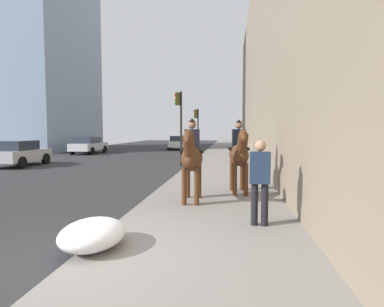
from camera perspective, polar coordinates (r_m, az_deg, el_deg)
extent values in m
cube|color=gray|center=(4.95, 1.07, -19.17)|extent=(120.00, 3.79, 0.12)
cube|color=#7A8EA8|center=(39.43, -26.50, 20.97)|extent=(12.00, 10.00, 27.48)
ellipsoid|color=#4C2B16|center=(8.61, 0.00, -0.86)|extent=(1.52, 0.61, 0.66)
cylinder|color=#4C2B16|center=(8.24, 0.83, -5.81)|extent=(0.13, 0.13, 0.95)
cylinder|color=#4C2B16|center=(8.27, -1.39, -5.78)|extent=(0.13, 0.13, 0.95)
cylinder|color=#4C2B16|center=(9.13, 1.25, -4.84)|extent=(0.13, 0.13, 0.95)
cylinder|color=#4C2B16|center=(9.15, -0.75, -4.82)|extent=(0.13, 0.13, 0.95)
cylinder|color=#4C2B16|center=(7.82, -0.51, 1.20)|extent=(0.64, 0.30, 0.68)
ellipsoid|color=#4C2B16|center=(7.61, -0.66, 2.99)|extent=(0.63, 0.24, 0.49)
cylinder|color=black|center=(9.33, 0.39, -1.09)|extent=(0.28, 0.11, 0.55)
cube|color=black|center=(8.65, 0.03, 0.37)|extent=(0.46, 0.61, 0.08)
cube|color=black|center=(8.63, 0.03, 2.46)|extent=(0.29, 0.39, 0.55)
sphere|color=#8C664C|center=(8.63, 0.03, 5.08)|extent=(0.22, 0.22, 0.22)
cone|color=black|center=(8.63, 0.03, 5.87)|extent=(0.21, 0.21, 0.10)
ellipsoid|color=#4C2B16|center=(9.85, 8.20, -0.23)|extent=(1.55, 0.70, 0.66)
cylinder|color=#4C2B16|center=(9.51, 9.45, -4.52)|extent=(0.13, 0.13, 0.96)
cylinder|color=#4C2B16|center=(9.47, 7.52, -4.53)|extent=(0.13, 0.13, 0.96)
cylinder|color=#4C2B16|center=(10.39, 8.75, -3.78)|extent=(0.13, 0.13, 0.96)
cylinder|color=#4C2B16|center=(10.35, 6.99, -3.79)|extent=(0.13, 0.13, 0.96)
cylinder|color=#4C2B16|center=(9.07, 8.81, 1.59)|extent=(0.66, 0.34, 0.68)
ellipsoid|color=#4C2B16|center=(8.85, 9.00, 3.14)|extent=(0.64, 0.28, 0.49)
cylinder|color=black|center=(10.57, 7.74, -0.48)|extent=(0.29, 0.13, 0.55)
cube|color=black|center=(9.89, 8.18, 0.84)|extent=(0.50, 0.64, 0.08)
cube|color=black|center=(9.88, 8.20, 2.66)|extent=(0.32, 0.41, 0.55)
sphere|color=#8C664C|center=(9.88, 8.22, 4.95)|extent=(0.22, 0.22, 0.22)
cone|color=black|center=(9.88, 8.23, 5.65)|extent=(0.22, 0.22, 0.10)
cylinder|color=black|center=(6.67, 10.89, -8.71)|extent=(0.14, 0.14, 0.85)
cylinder|color=black|center=(6.67, 12.63, -8.73)|extent=(0.14, 0.14, 0.85)
cube|color=#1E2D47|center=(6.55, 11.86, -2.43)|extent=(0.29, 0.42, 0.62)
sphere|color=tan|center=(6.51, 11.91, 1.33)|extent=(0.22, 0.22, 0.22)
cube|color=silver|center=(29.43, -17.59, 1.19)|extent=(4.51, 1.76, 0.60)
cube|color=#262D38|center=(29.16, -17.83, 2.26)|extent=(2.26, 1.53, 0.52)
cylinder|color=black|center=(31.06, -17.99, 0.77)|extent=(0.64, 0.23, 0.64)
cylinder|color=black|center=(30.40, -15.05, 0.76)|extent=(0.64, 0.23, 0.64)
cylinder|color=black|center=(28.55, -20.27, 0.44)|extent=(0.64, 0.23, 0.64)
cylinder|color=black|center=(27.83, -17.12, 0.42)|extent=(0.64, 0.23, 0.64)
cube|color=#B7BABF|center=(20.69, -28.11, -0.26)|extent=(3.87, 1.97, 0.60)
cube|color=#262D38|center=(20.47, -28.51, 1.26)|extent=(2.06, 1.69, 0.52)
cylinder|color=black|center=(22.20, -28.43, -0.78)|extent=(0.65, 0.24, 0.64)
cylinder|color=black|center=(21.24, -24.26, -0.84)|extent=(0.65, 0.24, 0.64)
cylinder|color=black|center=(19.22, -27.69, -1.43)|extent=(0.65, 0.24, 0.64)
cube|color=silver|center=(33.72, -2.30, 1.72)|extent=(3.88, 1.97, 0.60)
cube|color=#262D38|center=(33.48, -2.34, 2.66)|extent=(1.87, 1.67, 0.52)
cylinder|color=black|center=(35.02, -3.54, 1.31)|extent=(0.65, 0.25, 0.64)
cylinder|color=black|center=(34.82, -0.58, 1.30)|extent=(0.65, 0.25, 0.64)
cylinder|color=black|center=(32.69, -4.12, 1.11)|extent=(0.65, 0.25, 0.64)
cylinder|color=black|center=(32.47, -0.95, 1.10)|extent=(0.65, 0.25, 0.64)
cylinder|color=black|center=(18.12, -1.93, 4.28)|extent=(0.12, 0.12, 4.15)
cube|color=#2D280C|center=(18.24, -2.51, 9.55)|extent=(0.20, 0.24, 0.70)
sphere|color=red|center=(18.28, -2.92, 10.23)|extent=(0.14, 0.14, 0.14)
sphere|color=orange|center=(18.26, -2.91, 9.54)|extent=(0.14, 0.14, 0.14)
sphere|color=green|center=(18.24, -2.91, 8.86)|extent=(0.14, 0.14, 0.14)
cylinder|color=black|center=(26.61, 1.05, 3.80)|extent=(0.12, 0.12, 3.75)
cube|color=#2D280C|center=(26.66, 0.67, 6.97)|extent=(0.20, 0.24, 0.70)
sphere|color=red|center=(26.68, 0.39, 7.44)|extent=(0.14, 0.14, 0.14)
sphere|color=orange|center=(26.67, 0.39, 6.97)|extent=(0.14, 0.14, 0.14)
sphere|color=green|center=(26.66, 0.39, 6.50)|extent=(0.14, 0.14, 0.14)
ellipsoid|color=white|center=(5.62, -17.02, -13.35)|extent=(1.31, 1.01, 0.45)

